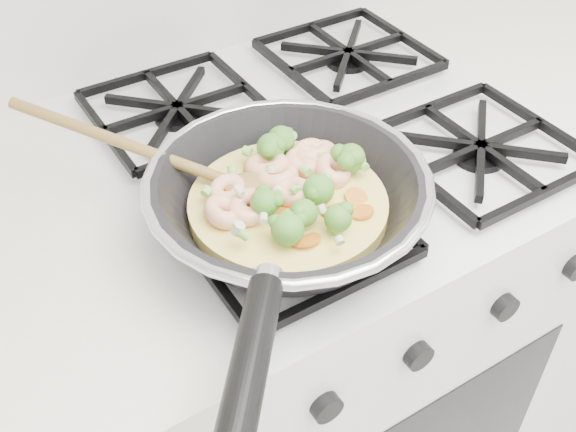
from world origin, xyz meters
TOP-DOWN VIEW (x-y plane):
  - stove at (0.00, 1.70)m, footprint 0.60×0.60m
  - skillet at (-0.15, 1.56)m, footprint 0.39×0.54m

SIDE VIEW (x-z plane):
  - stove at x=0.00m, z-range 0.00..0.92m
  - skillet at x=-0.15m, z-range 0.91..1.01m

